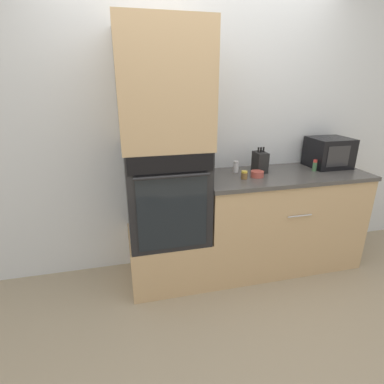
{
  "coord_description": "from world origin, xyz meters",
  "views": [
    {
      "loc": [
        -0.67,
        -2.01,
        1.68
      ],
      "look_at": [
        -0.13,
        0.21,
        0.85
      ],
      "focal_mm": 28.0,
      "sensor_mm": 36.0,
      "label": 1
    }
  ],
  "objects_px": {
    "microwave": "(329,152)",
    "condiment_jar_far": "(315,166)",
    "knife_block": "(260,162)",
    "wall_oven": "(166,193)",
    "condiment_jar_near": "(244,175)",
    "condiment_jar_mid": "(236,167)",
    "bowl": "(257,174)"
  },
  "relations": [
    {
      "from": "knife_block",
      "to": "condiment_jar_mid",
      "type": "height_order",
      "value": "knife_block"
    },
    {
      "from": "knife_block",
      "to": "condiment_jar_far",
      "type": "height_order",
      "value": "knife_block"
    },
    {
      "from": "condiment_jar_near",
      "to": "condiment_jar_mid",
      "type": "distance_m",
      "value": 0.21
    },
    {
      "from": "bowl",
      "to": "condiment_jar_mid",
      "type": "xyz_separation_m",
      "value": [
        -0.12,
        0.18,
        0.02
      ]
    },
    {
      "from": "condiment_jar_near",
      "to": "condiment_jar_mid",
      "type": "relative_size",
      "value": 0.68
    },
    {
      "from": "bowl",
      "to": "condiment_jar_mid",
      "type": "bearing_deg",
      "value": 124.4
    },
    {
      "from": "wall_oven",
      "to": "bowl",
      "type": "xyz_separation_m",
      "value": [
        0.79,
        -0.04,
        0.12
      ]
    },
    {
      "from": "bowl",
      "to": "condiment_jar_far",
      "type": "relative_size",
      "value": 1.06
    },
    {
      "from": "wall_oven",
      "to": "bowl",
      "type": "distance_m",
      "value": 0.8
    },
    {
      "from": "condiment_jar_near",
      "to": "condiment_jar_far",
      "type": "height_order",
      "value": "condiment_jar_far"
    },
    {
      "from": "microwave",
      "to": "condiment_jar_far",
      "type": "relative_size",
      "value": 3.47
    },
    {
      "from": "knife_block",
      "to": "bowl",
      "type": "relative_size",
      "value": 2.03
    },
    {
      "from": "condiment_jar_mid",
      "to": "condiment_jar_far",
      "type": "relative_size",
      "value": 0.96
    },
    {
      "from": "wall_oven",
      "to": "bowl",
      "type": "bearing_deg",
      "value": -3.16
    },
    {
      "from": "condiment_jar_mid",
      "to": "condiment_jar_far",
      "type": "height_order",
      "value": "condiment_jar_far"
    },
    {
      "from": "microwave",
      "to": "knife_block",
      "type": "height_order",
      "value": "microwave"
    },
    {
      "from": "microwave",
      "to": "knife_block",
      "type": "relative_size",
      "value": 1.61
    },
    {
      "from": "knife_block",
      "to": "microwave",
      "type": "bearing_deg",
      "value": 0.94
    },
    {
      "from": "wall_oven",
      "to": "condiment_jar_mid",
      "type": "distance_m",
      "value": 0.69
    },
    {
      "from": "bowl",
      "to": "condiment_jar_far",
      "type": "xyz_separation_m",
      "value": [
        0.59,
        0.04,
        0.03
      ]
    },
    {
      "from": "bowl",
      "to": "condiment_jar_far",
      "type": "distance_m",
      "value": 0.59
    },
    {
      "from": "microwave",
      "to": "bowl",
      "type": "relative_size",
      "value": 3.27
    },
    {
      "from": "bowl",
      "to": "condiment_jar_mid",
      "type": "height_order",
      "value": "condiment_jar_mid"
    },
    {
      "from": "bowl",
      "to": "condiment_jar_near",
      "type": "bearing_deg",
      "value": -168.56
    },
    {
      "from": "wall_oven",
      "to": "condiment_jar_near",
      "type": "distance_m",
      "value": 0.67
    },
    {
      "from": "bowl",
      "to": "condiment_jar_near",
      "type": "distance_m",
      "value": 0.13
    },
    {
      "from": "wall_oven",
      "to": "knife_block",
      "type": "distance_m",
      "value": 0.9
    },
    {
      "from": "wall_oven",
      "to": "condiment_jar_mid",
      "type": "xyz_separation_m",
      "value": [
        0.66,
        0.14,
        0.14
      ]
    },
    {
      "from": "wall_oven",
      "to": "condiment_jar_mid",
      "type": "height_order",
      "value": "wall_oven"
    },
    {
      "from": "wall_oven",
      "to": "condiment_jar_near",
      "type": "relative_size",
      "value": 11.31
    },
    {
      "from": "condiment_jar_near",
      "to": "condiment_jar_far",
      "type": "distance_m",
      "value": 0.72
    },
    {
      "from": "microwave",
      "to": "condiment_jar_mid",
      "type": "height_order",
      "value": "microwave"
    }
  ]
}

